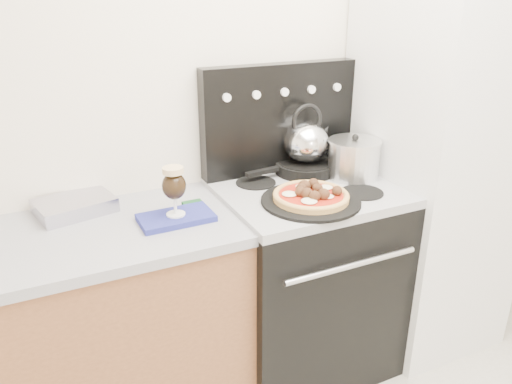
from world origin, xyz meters
TOP-DOWN VIEW (x-y plane):
  - room_shell at (0.00, 0.29)m, footprint 3.52×3.01m
  - base_cabinet at (-1.02, 1.20)m, footprint 1.45×0.60m
  - countertop at (-1.02, 1.20)m, footprint 1.48×0.63m
  - stove_body at (0.08, 1.18)m, footprint 0.76×0.65m
  - cooktop at (0.08, 1.18)m, footprint 0.76×0.65m
  - backguard at (0.08, 1.45)m, footprint 0.76×0.08m
  - fridge at (0.78, 1.15)m, footprint 0.64×0.68m
  - foil_sheet at (-0.87, 1.40)m, footprint 0.33×0.27m
  - oven_mitt at (-0.53, 1.15)m, footprint 0.28×0.17m
  - beer_glass at (-0.53, 1.15)m, footprint 0.10×0.10m
  - pizza_pan at (0.01, 1.03)m, footprint 0.42×0.42m
  - pizza at (0.01, 1.03)m, footprint 0.31×0.31m
  - skillet at (0.17, 1.35)m, footprint 0.32×0.32m
  - tea_kettle at (0.17, 1.35)m, footprint 0.26×0.26m
  - stock_pot at (0.34, 1.20)m, footprint 0.29×0.29m

SIDE VIEW (x-z plane):
  - base_cabinet at x=-1.02m, z-range 0.00..0.86m
  - stove_body at x=0.08m, z-range 0.00..0.88m
  - countertop at x=-1.02m, z-range 0.86..0.90m
  - cooktop at x=0.08m, z-range 0.88..0.92m
  - oven_mitt at x=-0.53m, z-range 0.90..0.92m
  - pizza_pan at x=0.01m, z-range 0.92..0.93m
  - foil_sheet at x=-0.87m, z-range 0.90..0.96m
  - skillet at x=0.17m, z-range 0.92..0.97m
  - fridge at x=0.78m, z-range 0.00..1.90m
  - pizza at x=0.01m, z-range 0.93..0.98m
  - stock_pot at x=0.34m, z-range 0.92..1.09m
  - beer_glass at x=-0.53m, z-range 0.92..1.12m
  - tea_kettle at x=0.17m, z-range 0.97..1.20m
  - backguard at x=0.08m, z-range 0.92..1.42m
  - room_shell at x=0.00m, z-range -0.01..2.51m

